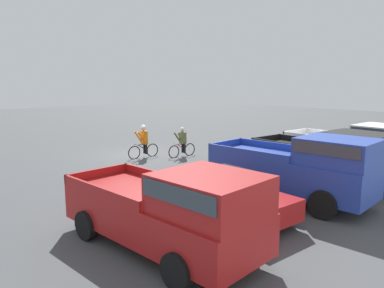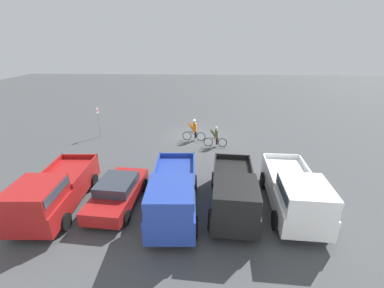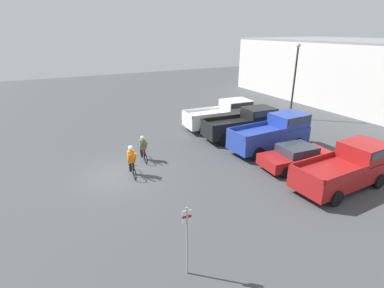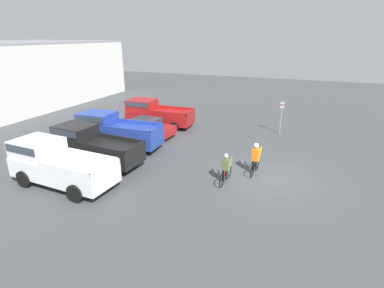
# 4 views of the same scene
# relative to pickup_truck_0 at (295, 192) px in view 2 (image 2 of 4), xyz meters

# --- Properties ---
(ground_plane) EXTENTS (80.00, 80.00, 0.00)m
(ground_plane) POSITION_rel_pickup_truck_0_xyz_m (4.70, -9.89, -1.16)
(ground_plane) COLOR #424447
(pickup_truck_0) EXTENTS (2.52, 5.62, 2.22)m
(pickup_truck_0) POSITION_rel_pickup_truck_0_xyz_m (0.00, 0.00, 0.00)
(pickup_truck_0) COLOR white
(pickup_truck_0) RESTS_ON ground_plane
(pickup_truck_1) EXTENTS (2.47, 5.53, 2.19)m
(pickup_truck_1) POSITION_rel_pickup_truck_0_xyz_m (2.81, 0.09, -0.01)
(pickup_truck_1) COLOR black
(pickup_truck_1) RESTS_ON ground_plane
(pickup_truck_2) EXTENTS (2.38, 5.67, 2.32)m
(pickup_truck_2) POSITION_rel_pickup_truck_0_xyz_m (5.55, 0.43, 0.05)
(pickup_truck_2) COLOR #233D9E
(pickup_truck_2) RESTS_ON ground_plane
(sedan_0) EXTENTS (2.26, 4.42, 1.37)m
(sedan_0) POSITION_rel_pickup_truck_0_xyz_m (8.37, -0.35, -0.46)
(sedan_0) COLOR maroon
(sedan_0) RESTS_ON ground_plane
(pickup_truck_3) EXTENTS (2.44, 5.55, 2.13)m
(pickup_truck_3) POSITION_rel_pickup_truck_0_xyz_m (11.15, 0.38, -0.06)
(pickup_truck_3) COLOR maroon
(pickup_truck_3) RESTS_ON ground_plane
(cyclist_0) EXTENTS (1.86, 0.49, 1.78)m
(cyclist_0) POSITION_rel_pickup_truck_0_xyz_m (4.95, -9.16, -0.25)
(cyclist_0) COLOR black
(cyclist_0) RESTS_ON ground_plane
(cyclist_1) EXTENTS (1.78, 0.48, 1.62)m
(cyclist_1) POSITION_rel_pickup_truck_0_xyz_m (3.28, -7.95, -0.36)
(cyclist_1) COLOR black
(cyclist_1) RESTS_ON ground_plane
(fire_lane_sign) EXTENTS (0.06, 0.30, 2.56)m
(fire_lane_sign) POSITION_rel_pickup_truck_0_xyz_m (12.82, -9.65, 0.38)
(fire_lane_sign) COLOR #9E9EA3
(fire_lane_sign) RESTS_ON ground_plane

